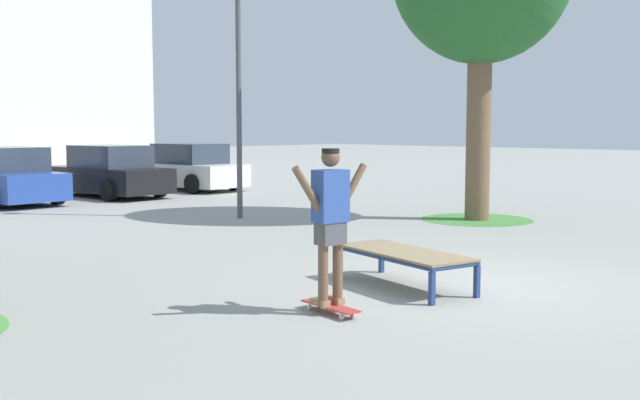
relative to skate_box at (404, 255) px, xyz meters
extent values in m
plane|color=#999993|center=(0.75, -0.52, -0.41)|extent=(120.00, 120.00, 0.00)
cube|color=navy|center=(-0.15, 0.97, -0.22)|extent=(0.07, 0.07, 0.38)
cube|color=navy|center=(0.53, 0.83, -0.22)|extent=(0.07, 0.07, 0.38)
cube|color=navy|center=(-0.53, -0.83, -0.22)|extent=(0.07, 0.07, 0.38)
cube|color=navy|center=(0.15, -0.97, -0.22)|extent=(0.07, 0.07, 0.38)
cylinder|color=navy|center=(-0.34, 0.07, -0.01)|extent=(0.44, 1.87, 0.05)
cylinder|color=navy|center=(0.34, -0.07, -0.01)|extent=(0.44, 1.87, 0.05)
cylinder|color=navy|center=(0.19, 0.90, -0.01)|extent=(0.75, 0.21, 0.05)
cylinder|color=navy|center=(-0.19, -0.90, -0.01)|extent=(0.75, 0.21, 0.05)
cube|color=#847051|center=(0.00, 0.00, 0.03)|extent=(1.14, 2.02, 0.03)
cube|color=#B23333|center=(-1.62, -0.28, -0.33)|extent=(0.29, 0.82, 0.02)
cylinder|color=silver|center=(-1.66, 0.00, -0.39)|extent=(0.04, 0.06, 0.06)
cylinder|color=silver|center=(-1.51, -0.01, -0.39)|extent=(0.04, 0.06, 0.06)
cylinder|color=silver|center=(-1.72, -0.55, -0.39)|extent=(0.04, 0.06, 0.06)
cylinder|color=silver|center=(-1.57, -0.57, -0.39)|extent=(0.04, 0.06, 0.06)
cylinder|color=brown|center=(-1.72, -0.27, 0.09)|extent=(0.11, 0.11, 0.82)
cube|color=#99704C|center=(-1.71, -0.22, -0.29)|extent=(0.13, 0.25, 0.07)
cylinder|color=brown|center=(-1.52, -0.30, 0.09)|extent=(0.11, 0.11, 0.82)
cube|color=#99704C|center=(-1.51, -0.25, -0.29)|extent=(0.13, 0.25, 0.07)
cube|color=#4C4C51|center=(-1.62, -0.28, 0.46)|extent=(0.32, 0.23, 0.24)
cube|color=#2D4C99|center=(-1.62, -0.28, 0.86)|extent=(0.38, 0.26, 0.56)
cylinder|color=brown|center=(-1.91, -0.25, 0.94)|extent=(0.40, 0.13, 0.52)
cylinder|color=brown|center=(-1.32, -0.32, 0.94)|extent=(0.40, 0.13, 0.52)
sphere|color=brown|center=(-1.62, -0.28, 1.27)|extent=(0.20, 0.20, 0.20)
cylinder|color=black|center=(-1.62, -0.28, 1.34)|extent=(0.19, 0.19, 0.05)
cylinder|color=brown|center=(6.57, 3.24, 1.46)|extent=(0.52, 0.52, 3.75)
cylinder|color=#47893D|center=(6.57, 3.24, -0.41)|extent=(2.43, 2.43, 0.01)
cube|color=#28479E|center=(0.61, 14.07, 0.10)|extent=(1.94, 4.29, 0.70)
cube|color=#2D3847|center=(0.62, 13.92, 0.77)|extent=(1.68, 2.19, 0.64)
cylinder|color=black|center=(1.38, 15.42, -0.11)|extent=(0.25, 0.61, 0.60)
cylinder|color=black|center=(1.54, 12.82, -0.11)|extent=(0.25, 0.61, 0.60)
cube|color=black|center=(3.64, 13.96, 0.10)|extent=(2.06, 4.33, 0.70)
cube|color=#2D3847|center=(3.65, 13.81, 0.77)|extent=(1.74, 2.23, 0.64)
cylinder|color=black|center=(2.68, 15.18, -0.11)|extent=(0.27, 0.62, 0.60)
cylinder|color=black|center=(4.37, 15.33, -0.11)|extent=(0.27, 0.62, 0.60)
cylinder|color=black|center=(2.91, 12.59, -0.11)|extent=(0.27, 0.62, 0.60)
cylinder|color=black|center=(4.60, 12.74, -0.11)|extent=(0.27, 0.62, 0.60)
cube|color=silver|center=(6.67, 14.31, 0.10)|extent=(2.03, 4.32, 0.70)
cube|color=#2D3847|center=(6.68, 14.16, 0.77)|extent=(1.72, 2.22, 0.64)
cylinder|color=black|center=(5.71, 15.54, -0.11)|extent=(0.27, 0.62, 0.60)
cylinder|color=black|center=(7.41, 15.68, -0.11)|extent=(0.27, 0.62, 0.60)
cylinder|color=black|center=(5.92, 12.95, -0.11)|extent=(0.27, 0.62, 0.60)
cylinder|color=black|center=(7.62, 13.08, -0.11)|extent=(0.27, 0.62, 0.60)
cylinder|color=#4C4C51|center=(3.09, 7.14, 2.34)|extent=(0.12, 0.12, 5.50)
camera|label=1|loc=(-7.24, -5.78, 1.58)|focal=41.72mm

